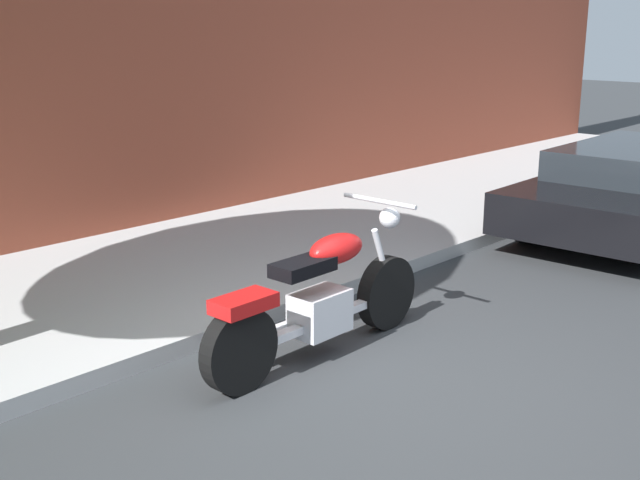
# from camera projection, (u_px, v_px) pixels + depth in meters

# --- Properties ---
(ground_plane) EXTENTS (60.00, 60.00, 0.00)m
(ground_plane) POSITION_uv_depth(u_px,v_px,m) (379.00, 388.00, 5.47)
(ground_plane) COLOR #303335
(sidewalk) EXTENTS (24.55, 3.14, 0.14)m
(sidewalk) POSITION_uv_depth(u_px,v_px,m) (131.00, 284.00, 7.42)
(sidewalk) COLOR #ABABAB
(sidewalk) RESTS_ON ground
(motorcycle) EXTENTS (2.21, 0.70, 1.10)m
(motorcycle) POSITION_uv_depth(u_px,v_px,m) (319.00, 300.00, 5.88)
(motorcycle) COLOR black
(motorcycle) RESTS_ON ground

